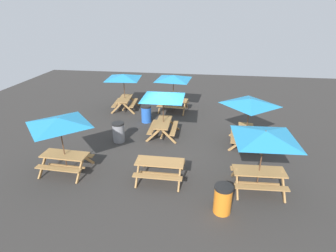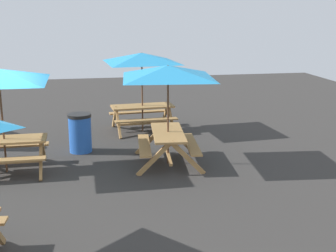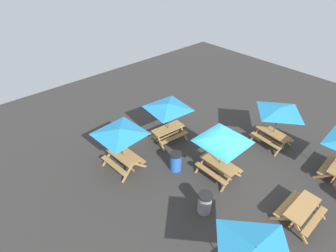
% 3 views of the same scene
% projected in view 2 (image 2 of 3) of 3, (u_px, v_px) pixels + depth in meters
% --- Properties ---
extents(picnic_table_1, '(2.81, 2.81, 2.34)m').
position_uv_depth(picnic_table_1, '(168.00, 79.00, 10.49)').
color(picnic_table_1, '#A87A44').
rests_on(picnic_table_1, ground).
extents(picnic_table_5, '(2.82, 2.82, 2.34)m').
position_uv_depth(picnic_table_5, '(142.00, 64.00, 13.39)').
color(picnic_table_5, '#A87A44').
rests_on(picnic_table_5, ground).
extents(trash_bin_blue, '(0.59, 0.59, 0.98)m').
position_uv_depth(trash_bin_blue, '(80.00, 133.00, 11.74)').
color(trash_bin_blue, blue).
rests_on(trash_bin_blue, ground).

